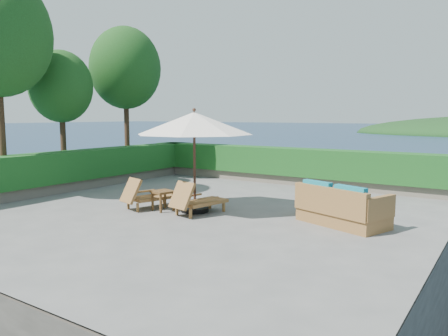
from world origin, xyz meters
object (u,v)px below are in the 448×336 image
Objects in this scene: wicker_loveseat at (341,209)px; side_table at (163,194)px; lounge_left at (147,195)px; lounge_right at (197,200)px; patio_umbrella at (194,124)px.

side_table is at bearing -146.34° from wicker_loveseat.
side_table is at bearing 19.82° from lounge_left.
side_table is (-1.02, -0.16, 0.07)m from lounge_right.
lounge_right is at bearing -144.90° from wicker_loveseat.
lounge_right reaches higher than side_table.
patio_umbrella is 4.26m from wicker_loveseat.
lounge_right is at bearing -44.43° from patio_umbrella.
patio_umbrella is 2.39× the size of lounge_left.
lounge_left is at bearing -176.77° from side_table.
lounge_left is at bearing -162.80° from patio_umbrella.
wicker_loveseat is at bearing 29.51° from lounge_left.
patio_umbrella reaches higher than lounge_right.
patio_umbrella is at bearing -149.11° from wicker_loveseat.
side_table is at bearing -159.44° from lounge_right.
lounge_left is 0.57m from side_table.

